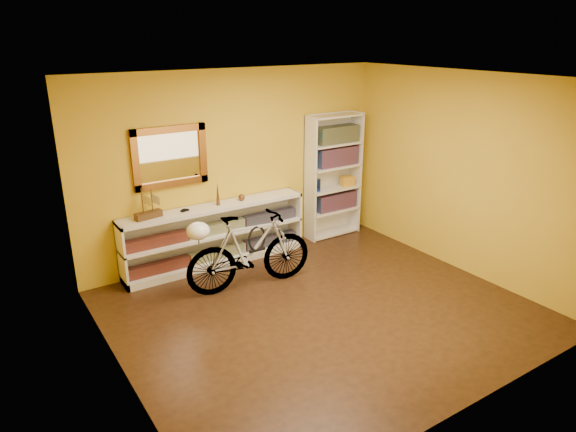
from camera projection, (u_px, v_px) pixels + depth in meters
floor at (321, 311)px, 5.97m from camera, size 4.50×4.00×0.01m
ceiling at (327, 78)px, 5.10m from camera, size 4.50×4.00×0.01m
back_wall at (236, 165)px, 7.11m from camera, size 4.50×0.01×2.60m
left_wall at (111, 249)px, 4.37m from camera, size 0.01×4.00×2.60m
right_wall at (463, 174)px, 6.70m from camera, size 0.01×4.00×2.60m
gilt_mirror at (170, 157)px, 6.51m from camera, size 0.98×0.06×0.78m
wall_socket at (291, 225)px, 7.92m from camera, size 0.09×0.02×0.09m
console_unit at (216, 235)px, 7.03m from camera, size 2.60×0.35×0.85m
cd_row_lower at (218, 253)px, 7.10m from camera, size 2.50×0.13×0.14m
cd_row_upper at (216, 228)px, 6.98m from camera, size 2.50×0.13×0.14m
model_ship at (147, 203)px, 6.36m from camera, size 0.36×0.18×0.41m
toy_car at (185, 211)px, 6.67m from camera, size 0.00×0.00×0.00m
bronze_ornament at (218, 194)px, 6.86m from camera, size 0.06×0.06×0.32m
decorative_orb at (242, 197)px, 7.08m from camera, size 0.09×0.09×0.09m
bookcase at (333, 176)px, 7.92m from camera, size 0.90×0.30×1.90m
book_row_a at (335, 201)px, 8.08m from camera, size 0.70×0.22×0.26m
book_row_b at (336, 156)px, 7.84m from camera, size 0.70×0.22×0.28m
book_row_c at (337, 134)px, 7.73m from camera, size 0.70×0.22×0.25m
travel_mug at (318, 185)px, 7.77m from camera, size 0.08×0.08×0.19m
red_tin at (322, 138)px, 7.63m from camera, size 0.18×0.18×0.18m
yellow_bag at (347, 181)px, 8.05m from camera, size 0.22×0.17×0.16m
bicycle at (250, 251)px, 6.37m from camera, size 0.64×1.70×0.98m
helmet at (198, 231)px, 5.98m from camera, size 0.28×0.26×0.21m
u_lock at (257, 238)px, 6.36m from camera, size 0.25×0.03×0.25m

